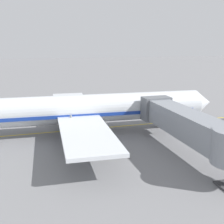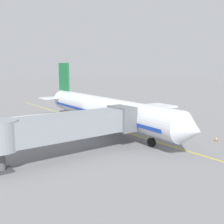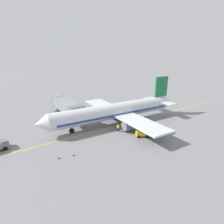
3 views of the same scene
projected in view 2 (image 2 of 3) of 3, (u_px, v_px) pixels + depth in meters
The scene contains 10 objects.
ground_plane at pixel (108, 127), 44.02m from camera, with size 400.00×400.00×0.00m, color slate.
gate_lead_in_line at pixel (108, 127), 44.02m from camera, with size 0.24×80.00×0.01m, color gold.
parked_airliner at pixel (103, 109), 42.09m from camera, with size 30.22×37.32×10.63m.
jet_bridge at pixel (67, 126), 28.60m from camera, with size 17.05×3.50×4.98m.
baggage_tug_lead at pixel (146, 119), 47.73m from camera, with size 2.16×2.77×1.62m.
baggage_cart_front at pixel (144, 115), 49.82m from camera, with size 1.51×2.95×1.58m.
baggage_cart_second_in_train at pixel (135, 113), 52.20m from camera, with size 1.51×2.95×1.58m.
ground_crew_wing_walker at pixel (135, 123), 42.88m from camera, with size 0.69×0.40×1.69m.
ground_crew_loader at pixel (112, 119), 45.68m from camera, with size 0.54×0.61×1.69m.
safety_cone_nose_left at pixel (216, 139), 35.66m from camera, with size 0.36×0.36×0.59m.
Camera 2 is at (25.08, 34.98, 9.61)m, focal length 42.86 mm.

